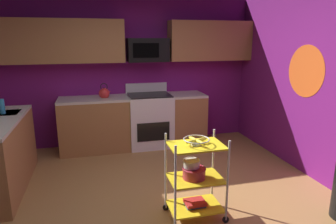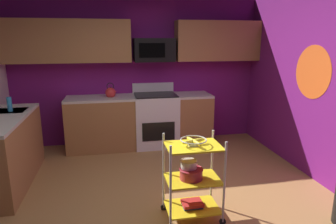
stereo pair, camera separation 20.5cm
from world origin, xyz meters
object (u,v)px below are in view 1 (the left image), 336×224
mixing_bowl_large (194,173)px  kettle (104,93)px  mixing_bowl_small (192,163)px  book_stack (195,203)px  dish_soap_bottle (2,106)px  fruit_bowl (196,140)px  microwave (147,50)px  oven_range (150,120)px  rolling_cart (196,178)px

mixing_bowl_large → kettle: (-0.79, 2.35, 0.48)m
mixing_bowl_small → book_stack: size_ratio=0.81×
book_stack → dish_soap_bottle: 2.80m
fruit_bowl → microwave: bearing=90.8°
oven_range → mixing_bowl_large: (0.02, -2.35, 0.04)m
mixing_bowl_large → kettle: bearing=108.6°
book_stack → kettle: bearing=109.1°
mixing_bowl_large → book_stack: 0.36m
microwave → book_stack: microwave is taller
mixing_bowl_large → dish_soap_bottle: dish_soap_bottle is taller
oven_range → microwave: 1.23m
mixing_bowl_large → dish_soap_bottle: bearing=144.5°
microwave → oven_range: bearing=-89.7°
rolling_cart → mixing_bowl_small: size_ratio=5.03×
rolling_cart → book_stack: bearing=26.6°
rolling_cart → fruit_bowl: bearing=0.0°
microwave → dish_soap_bottle: microwave is taller
fruit_bowl → kettle: bearing=109.1°
mixing_bowl_large → mixing_bowl_small: mixing_bowl_small is taller
oven_range → microwave: (-0.00, 0.10, 1.22)m
oven_range → rolling_cart: oven_range is taller
book_stack → mixing_bowl_small: bearing=148.3°
mixing_bowl_small → book_stack: bearing=-31.7°
mixing_bowl_small → fruit_bowl: bearing=-31.7°
dish_soap_bottle → oven_range: bearing=20.8°
mixing_bowl_large → microwave: bearing=90.4°
microwave → rolling_cart: 2.75m
book_stack → kettle: (-0.81, 2.35, 0.84)m
book_stack → fruit_bowl: bearing=-153.4°
fruit_bowl → dish_soap_bottle: dish_soap_bottle is taller
oven_range → fruit_bowl: bearing=-89.1°
microwave → kettle: (-0.77, -0.11, -0.70)m
oven_range → book_stack: (0.04, -2.35, -0.32)m
oven_range → rolling_cart: (0.04, -2.35, -0.02)m
rolling_cart → mixing_bowl_large: size_ratio=3.63×
microwave → mixing_bowl_small: microwave is taller
kettle → microwave: bearing=8.0°
fruit_bowl → mixing_bowl_small: size_ratio=1.49×
oven_range → mixing_bowl_small: oven_range is taller
rolling_cart → dish_soap_bottle: (-2.17, 1.54, 0.57)m
oven_range → fruit_bowl: oven_range is taller
dish_soap_bottle → kettle: bearing=30.6°
kettle → dish_soap_bottle: size_ratio=1.32×
book_stack → dish_soap_bottle: (-2.17, 1.54, 0.86)m
mixing_bowl_small → microwave: bearing=89.9°
fruit_bowl → mixing_bowl_small: bearing=148.3°
book_stack → oven_range: bearing=90.9°
oven_range → book_stack: oven_range is taller
fruit_bowl → dish_soap_bottle: size_ratio=1.36×
oven_range → book_stack: size_ratio=4.91×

